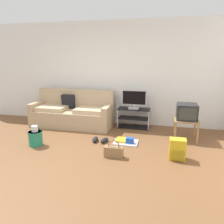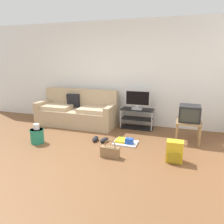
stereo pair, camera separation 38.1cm
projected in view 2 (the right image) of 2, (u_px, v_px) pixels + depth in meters
The scene contains 12 objects.
ground_plane at pixel (78, 160), 3.90m from camera, with size 9.00×9.80×0.02m, color brown.
wall_back at pixel (118, 74), 5.82m from camera, with size 9.00×0.10×2.70m, color white.
couch at pixel (77, 112), 5.85m from camera, with size 2.11×0.83×0.94m.
tv_stand at pixel (137, 119), 5.57m from camera, with size 0.82×0.37×0.50m.
flat_tv at pixel (138, 100), 5.43m from camera, with size 0.63×0.22×0.48m.
side_table at pixel (189, 124), 4.66m from camera, with size 0.51×0.51×0.45m.
crt_tv at pixel (190, 113), 4.61m from camera, with size 0.43×0.44×0.34m.
backpack at pixel (175, 152), 3.76m from camera, with size 0.28×0.26×0.38m.
handbag at pixel (110, 151), 3.95m from camera, with size 0.35×0.12×0.33m.
cleaning_bucket at pixel (37, 135), 4.60m from camera, with size 0.29×0.29×0.42m.
sneakers_pair at pixel (100, 139), 4.71m from camera, with size 0.37×0.29×0.09m.
floor_tray at pixel (125, 142), 4.59m from camera, with size 0.50×0.37×0.14m.
Camera 2 is at (1.73, -3.19, 1.77)m, focal length 34.88 mm.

